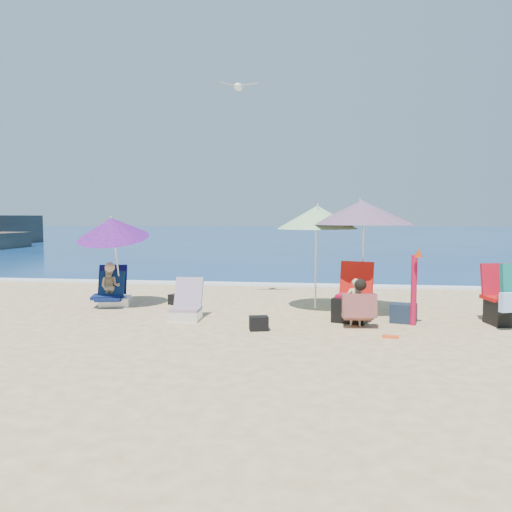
# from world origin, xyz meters

# --- Properties ---
(ground) EXTENTS (120.00, 120.00, 0.00)m
(ground) POSITION_xyz_m (0.00, 0.00, 0.00)
(ground) COLOR #D8BC84
(ground) RESTS_ON ground
(sea) EXTENTS (120.00, 80.00, 0.12)m
(sea) POSITION_xyz_m (0.00, 45.00, -0.05)
(sea) COLOR navy
(sea) RESTS_ON ground
(foam) EXTENTS (120.00, 0.50, 0.04)m
(foam) POSITION_xyz_m (0.00, 5.10, 0.02)
(foam) COLOR white
(foam) RESTS_ON ground
(umbrella_turquoise) EXTENTS (2.44, 2.44, 2.15)m
(umbrella_turquoise) POSITION_xyz_m (1.61, 1.37, 1.89)
(umbrella_turquoise) COLOR white
(umbrella_turquoise) RESTS_ON ground
(umbrella_striped) EXTENTS (2.01, 2.01, 2.06)m
(umbrella_striped) POSITION_xyz_m (0.80, 1.64, 1.80)
(umbrella_striped) COLOR white
(umbrella_striped) RESTS_ON ground
(umbrella_blue) EXTENTS (1.45, 1.50, 1.94)m
(umbrella_blue) POSITION_xyz_m (-3.24, 1.47, 1.59)
(umbrella_blue) COLOR silver
(umbrella_blue) RESTS_ON ground
(furled_umbrella) EXTENTS (0.18, 0.30, 1.30)m
(furled_umbrella) POSITION_xyz_m (2.42, 0.53, 0.72)
(furled_umbrella) COLOR #AB0C2E
(furled_umbrella) RESTS_ON ground
(chair_navy) EXTENTS (0.80, 0.89, 0.81)m
(chair_navy) POSITION_xyz_m (-3.35, 1.68, 0.21)
(chair_navy) COLOR #0C1845
(chair_navy) RESTS_ON ground
(chair_rainbow) EXTENTS (0.53, 0.65, 0.72)m
(chair_rainbow) POSITION_xyz_m (-1.48, 0.53, 0.19)
(chair_rainbow) COLOR #E95852
(chair_rainbow) RESTS_ON ground
(camp_chair_left) EXTENTS (0.78, 0.77, 1.02)m
(camp_chair_left) POSITION_xyz_m (1.42, 0.77, 0.31)
(camp_chair_left) COLOR #A80C2D
(camp_chair_left) RESTS_ON ground
(camp_chair_right) EXTENTS (0.67, 1.03, 1.07)m
(camp_chair_right) POSITION_xyz_m (3.96, 0.77, 0.38)
(camp_chair_right) COLOR red
(camp_chair_right) RESTS_ON ground
(person_center) EXTENTS (0.57, 0.53, 0.81)m
(person_center) POSITION_xyz_m (1.47, 0.29, 0.39)
(person_center) COLOR tan
(person_center) RESTS_ON ground
(person_left) EXTENTS (0.60, 0.69, 0.91)m
(person_left) POSITION_xyz_m (-3.33, 1.51, 0.41)
(person_left) COLOR tan
(person_left) RESTS_ON ground
(bag_black_a) EXTENTS (0.35, 0.32, 0.21)m
(bag_black_a) POSITION_xyz_m (-2.09, 1.92, 0.11)
(bag_black_a) COLOR black
(bag_black_a) RESTS_ON ground
(bag_navy_b) EXTENTS (0.50, 0.42, 0.32)m
(bag_navy_b) POSITION_xyz_m (2.29, 0.75, 0.16)
(bag_navy_b) COLOR #172233
(bag_navy_b) RESTS_ON ground
(bag_black_b) EXTENTS (0.34, 0.27, 0.23)m
(bag_black_b) POSITION_xyz_m (-0.10, -0.17, 0.11)
(bag_black_b) COLOR black
(bag_black_b) RESTS_ON ground
(orange_item) EXTENTS (0.25, 0.12, 0.03)m
(orange_item) POSITION_xyz_m (1.93, -0.39, 0.02)
(orange_item) COLOR #EF4C19
(orange_item) RESTS_ON ground
(seagull) EXTENTS (0.81, 0.45, 0.14)m
(seagull) POSITION_xyz_m (-0.84, 2.35, 4.47)
(seagull) COLOR white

